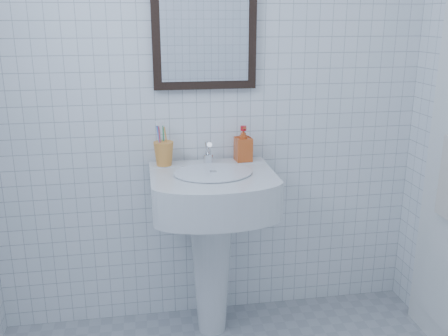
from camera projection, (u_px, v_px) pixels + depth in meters
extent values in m
cube|color=white|center=(210.00, 86.00, 2.46)|extent=(2.20, 0.02, 2.50)
cone|color=silver|center=(211.00, 266.00, 2.54)|extent=(0.23, 0.23, 0.72)
cube|color=silver|center=(212.00, 190.00, 2.36)|extent=(0.58, 0.41, 0.18)
cube|color=silver|center=(208.00, 165.00, 2.49)|extent=(0.58, 0.10, 0.03)
cylinder|color=white|center=(213.00, 172.00, 2.31)|extent=(0.36, 0.36, 0.01)
cylinder|color=silver|center=(208.00, 159.00, 2.46)|extent=(0.05, 0.05, 0.05)
cylinder|color=silver|center=(208.00, 148.00, 2.43)|extent=(0.02, 0.09, 0.08)
cylinder|color=silver|center=(208.00, 150.00, 2.46)|extent=(0.03, 0.05, 0.09)
imported|color=#CD4214|center=(243.00, 144.00, 2.49)|extent=(0.09, 0.09, 0.18)
cube|color=black|center=(204.00, 23.00, 2.35)|extent=(0.50, 0.04, 0.62)
cube|color=white|center=(205.00, 23.00, 2.34)|extent=(0.42, 0.00, 0.54)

